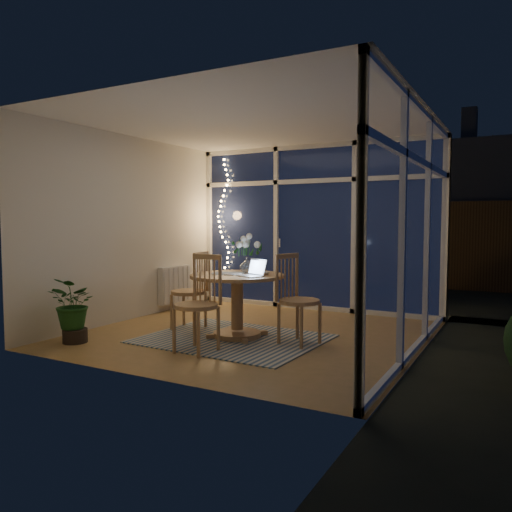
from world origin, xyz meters
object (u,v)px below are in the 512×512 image
Objects in this scene: chair_left at (189,290)px; chair_front at (196,303)px; chair_right at (299,299)px; laptop at (250,267)px; potted_plant at (74,310)px; flower_vase at (247,264)px; dining_table at (237,306)px.

chair_left is 0.97× the size of chair_front.
chair_right reaches higher than laptop.
potted_plant is at bearing -39.21° from chair_left.
chair_right is 3.54× the size of laptop.
chair_left is 1.35× the size of potted_plant.
flower_vase reaches higher than potted_plant.
chair_right is (1.58, -0.06, 0.01)m from chair_left.
flower_vase is at bearing 41.12° from potted_plant.
laptop is at bearing 70.98° from chair_front.
chair_left is at bearing 103.79° from chair_right.
laptop reaches higher than dining_table.
potted_plant is (-1.48, -0.32, -0.15)m from chair_front.
chair_front is 1.07m from flower_vase.
flower_vase is 0.28× the size of potted_plant.
potted_plant is at bearing -138.88° from flower_vase.
potted_plant is at bearing -128.05° from laptop.
flower_vase is at bearing 91.95° from chair_front.
laptop is at bearing 123.78° from chair_right.
chair_left is 1.58m from chair_right.
chair_left is 4.87× the size of flower_vase.
dining_table is 1.48× the size of potted_plant.
flower_vase is (-0.78, 0.18, 0.35)m from chair_right.
chair_right is 0.67m from laptop.
chair_front is at bearing 150.90° from chair_right.
flower_vase is (0.01, 0.22, 0.49)m from dining_table.
chair_front is at bearing 32.08° from chair_left.
chair_left is at bearing -171.10° from flower_vase.
potted_plant is (-1.77, -0.98, -0.49)m from laptop.
potted_plant is at bearing -163.06° from chair_front.
chair_right is at bearing 3.05° from dining_table.
chair_front is 1.39× the size of potted_plant.
chair_right reaches higher than chair_left.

